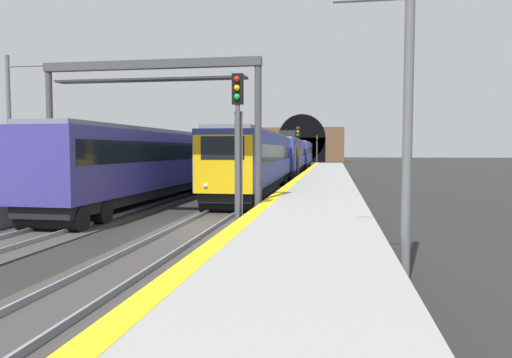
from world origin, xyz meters
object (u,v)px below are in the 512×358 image
at_px(railway_signal_near, 238,139).
at_px(overhead_signal_gantry, 150,98).
at_px(train_main_approaching, 287,155).
at_px(train_adjacent_platform, 225,156).
at_px(railway_signal_mid, 298,148).
at_px(catenary_mast_far, 10,129).
at_px(railway_signal_far, 317,147).
at_px(catenary_mast_near, 407,125).

distance_m(railway_signal_near, overhead_signal_gantry, 5.42).
relative_size(train_main_approaching, train_adjacent_platform, 1.10).
bearing_deg(railway_signal_mid, overhead_signal_gantry, -10.06).
bearing_deg(railway_signal_mid, catenary_mast_far, -33.13).
relative_size(train_main_approaching, railway_signal_near, 10.99).
xyz_separation_m(railway_signal_near, overhead_signal_gantry, (2.75, 4.32, 1.78)).
xyz_separation_m(train_main_approaching, railway_signal_far, (39.20, -1.81, 1.09)).
height_order(overhead_signal_gantry, catenary_mast_near, catenary_mast_near).
distance_m(train_main_approaching, railway_signal_far, 39.26).
bearing_deg(train_adjacent_platform, railway_signal_mid, -88.47).
bearing_deg(railway_signal_near, train_main_approaching, -177.07).
distance_m(railway_signal_mid, railway_signal_far, 47.45).
distance_m(train_main_approaching, train_adjacent_platform, 9.71).
bearing_deg(catenary_mast_far, catenary_mast_near, -121.51).
bearing_deg(train_main_approaching, railway_signal_far, 176.47).
distance_m(train_main_approaching, catenary_mast_far, 31.31).
bearing_deg(train_adjacent_platform, railway_signal_far, -7.26).
height_order(railway_signal_near, railway_signal_far, railway_signal_far).
distance_m(train_adjacent_platform, railway_signal_far, 48.02).
bearing_deg(catenary_mast_far, railway_signal_far, -11.23).
relative_size(overhead_signal_gantry, catenary_mast_far, 1.19).
relative_size(railway_signal_far, catenary_mast_far, 0.73).
bearing_deg(train_main_approaching, catenary_mast_far, -22.91).
bearing_deg(catenary_mast_far, train_main_approaching, -22.03).
bearing_deg(train_adjacent_platform, railway_signal_near, -164.90).
relative_size(railway_signal_near, railway_signal_mid, 1.10).
xyz_separation_m(railway_signal_mid, catenary_mast_near, (-32.05, -4.91, 0.48)).
distance_m(railway_signal_near, railway_signal_far, 74.53).
height_order(railway_signal_far, catenary_mast_near, catenary_mast_near).
xyz_separation_m(train_main_approaching, train_adjacent_platform, (-8.32, 5.02, -0.01)).
relative_size(train_main_approaching, railway_signal_mid, 12.07).
height_order(train_adjacent_platform, catenary_mast_far, catenary_mast_far).
relative_size(catenary_mast_near, catenary_mast_far, 0.88).
distance_m(railway_signal_near, railway_signal_mid, 27.08).
bearing_deg(railway_signal_far, overhead_signal_gantry, -3.44).
xyz_separation_m(railway_signal_near, railway_signal_far, (74.53, 0.00, 0.09)).
height_order(overhead_signal_gantry, catenary_mast_far, catenary_mast_far).
xyz_separation_m(overhead_signal_gantry, catenary_mast_far, (3.59, 9.22, -1.10)).
relative_size(railway_signal_mid, catenary_mast_far, 0.65).
xyz_separation_m(railway_signal_near, catenary_mast_near, (-4.97, -4.91, 0.20)).
distance_m(train_adjacent_platform, overhead_signal_gantry, 24.55).
bearing_deg(train_main_approaching, railway_signal_mid, 11.49).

